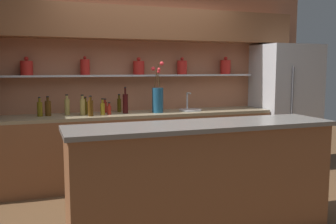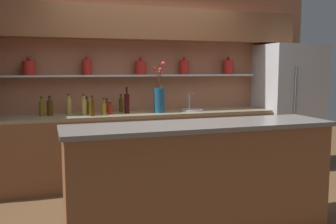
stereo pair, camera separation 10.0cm
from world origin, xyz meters
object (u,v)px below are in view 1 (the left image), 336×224
bottle_spirit_5 (48,108)px  flower_vase (158,98)px  bottle_sauce_4 (105,107)px  bottle_oil_3 (103,108)px  bottle_sauce_7 (109,110)px  bottle_spirit_10 (67,106)px  refrigerator (285,107)px  bottle_oil_2 (119,105)px  sink_fixture (190,109)px  bottle_spirit_8 (83,107)px  bottle_oil_6 (40,109)px  bottle_oil_1 (85,107)px  bottle_wine_9 (125,103)px  bottle_spirit_0 (91,108)px

bottle_spirit_5 → flower_vase: bearing=-5.1°
bottle_sauce_4 → bottle_oil_3: bearing=-107.7°
bottle_sauce_7 → bottle_spirit_10: bottle_spirit_10 is taller
flower_vase → bottle_oil_3: 0.74m
refrigerator → bottle_oil_2: bearing=175.0°
refrigerator → bottle_oil_2: refrigerator is taller
sink_fixture → bottle_oil_2: bearing=169.9°
sink_fixture → bottle_spirit_8: (-1.47, -0.02, 0.09)m
bottle_oil_2 → bottle_spirit_8: (-0.51, -0.19, 0.01)m
sink_fixture → bottle_sauce_7: bearing=-176.0°
flower_vase → bottle_oil_6: size_ratio=2.82×
bottle_oil_1 → bottle_sauce_7: bearing=-23.3°
bottle_sauce_7 → bottle_spirit_10: 0.54m
bottle_spirit_10 → bottle_sauce_7: bearing=-20.4°
bottle_oil_6 → bottle_wine_9: (1.06, -0.05, 0.04)m
refrigerator → bottle_spirit_8: (-3.01, 0.03, 0.10)m
flower_vase → bottle_sauce_4: size_ratio=3.57×
bottle_oil_2 → bottle_sauce_4: size_ratio=1.28×
bottle_spirit_8 → bottle_spirit_10: (-0.18, 0.13, -0.00)m
flower_vase → bottle_oil_6: bearing=176.1°
sink_fixture → bottle_spirit_0: bearing=-173.8°
bottle_wine_9 → bottle_spirit_10: bearing=170.0°
bottle_oil_2 → bottle_sauce_4: bearing=-172.3°
bottle_spirit_5 → bottle_spirit_8: 0.42m
bottle_sauce_4 → bottle_sauce_7: bottle_sauce_4 is taller
flower_vase → bottle_sauce_7: size_ratio=4.21×
bottle_spirit_0 → bottle_wine_9: bottle_wine_9 is taller
flower_vase → bottle_oil_3: flower_vase is taller
bottle_oil_1 → bottle_sauce_4: size_ratio=1.21×
refrigerator → bottle_sauce_4: (-2.70, 0.19, 0.07)m
bottle_wine_9 → bottle_spirit_10: 0.74m
flower_vase → bottle_wine_9: (-0.43, 0.05, -0.06)m
bottle_spirit_0 → bottle_oil_1: (-0.04, 0.19, -0.01)m
sink_fixture → bottle_oil_6: sink_fixture is taller
flower_vase → sink_fixture: bearing=8.3°
bottle_spirit_0 → bottle_spirit_8: bottle_spirit_8 is taller
bottle_oil_3 → bottle_wine_9: bottle_wine_9 is taller
bottle_spirit_0 → bottle_oil_6: 0.62m
bottle_wine_9 → bottle_spirit_0: bearing=-164.5°
bottle_spirit_8 → flower_vase: bearing=-3.1°
bottle_oil_6 → bottle_sauce_7: (0.83, -0.11, -0.03)m
flower_vase → bottle_sauce_7: flower_vase is taller
bottle_spirit_0 → bottle_spirit_10: bottle_spirit_10 is taller
bottle_oil_3 → bottle_spirit_10: 0.46m
bottle_oil_1 → bottle_sauce_7: (0.28, -0.12, -0.03)m
bottle_oil_2 → bottle_spirit_5: bearing=-172.5°
bottle_oil_6 → bottle_wine_9: bearing=-2.7°
bottle_oil_2 → bottle_oil_1: bearing=-164.2°
bottle_oil_6 → bottle_sauce_7: 0.84m
refrigerator → flower_vase: (-2.04, -0.02, 0.19)m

